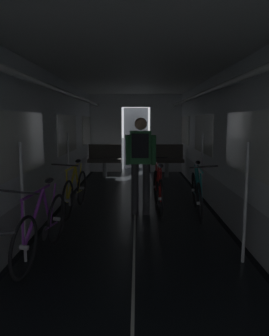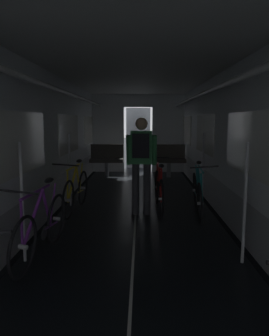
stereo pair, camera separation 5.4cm
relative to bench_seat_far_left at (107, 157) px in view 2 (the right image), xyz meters
name	(u,v)px [view 2 (the right image)]	position (x,y,z in m)	size (l,w,h in m)	color
train_car_shell	(135,117)	(0.90, -4.47, 1.13)	(3.14, 12.34, 2.57)	black
bench_seat_far_left	(107,157)	(0.00, 0.00, 0.00)	(0.98, 0.51, 0.95)	gray
bench_seat_far_right	(169,157)	(1.80, 0.00, 0.00)	(0.98, 0.51, 0.95)	gray
bicycle_teal	(198,193)	(1.98, -3.99, -0.18)	(0.44, 1.69, 0.95)	black
bicycle_purple	(42,227)	(-0.19, -5.87, -0.18)	(0.44, 1.69, 0.95)	black
bicycle_yellow	(76,191)	(-0.17, -3.81, -0.18)	(0.44, 1.69, 0.94)	black
person_cyclist_aisle	(141,157)	(1.00, -3.98, 0.45)	(0.54, 0.39, 1.69)	#2D2D33
bicycle_red_in_aisle	(159,190)	(1.33, -3.71, -0.18)	(0.44, 1.69, 0.93)	black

